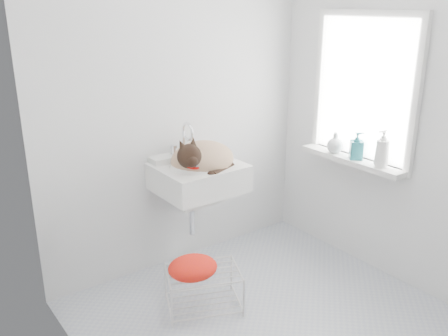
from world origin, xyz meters
TOP-DOWN VIEW (x-y plane):
  - floor at (0.00, 0.00)m, footprint 2.20×2.00m
  - back_wall at (0.00, 1.00)m, footprint 2.20×0.02m
  - right_wall at (1.10, 0.00)m, footprint 0.02×2.00m
  - left_wall at (-1.10, 0.00)m, footprint 0.02×2.00m
  - window_glass at (1.09, 0.20)m, footprint 0.01×0.80m
  - window_frame at (1.07, 0.20)m, footprint 0.04×0.90m
  - windowsill at (1.01, 0.20)m, footprint 0.16×0.88m
  - sink at (-0.01, 0.74)m, footprint 0.59×0.52m
  - faucet at (-0.01, 0.92)m, footprint 0.22×0.15m
  - cat at (0.00, 0.72)m, footprint 0.51×0.43m
  - wire_rack at (-0.26, 0.32)m, footprint 0.56×0.48m
  - towel at (-0.36, 0.30)m, footprint 0.38×0.31m
  - bottle_a at (1.00, -0.06)m, footprint 0.09×0.09m
  - bottle_b at (1.00, 0.16)m, footprint 0.13×0.13m
  - bottle_c at (1.00, 0.36)m, footprint 0.17×0.17m

SIDE VIEW (x-z plane):
  - floor at x=0.00m, z-range -0.01..0.01m
  - wire_rack at x=-0.26m, z-range 0.01..0.29m
  - towel at x=-0.36m, z-range 0.24..0.38m
  - windowsill at x=1.01m, z-range 0.81..0.85m
  - sink at x=-0.01m, z-range 0.73..0.97m
  - bottle_a at x=1.00m, z-range 0.74..0.96m
  - bottle_b at x=1.00m, z-range 0.75..0.95m
  - bottle_c at x=1.00m, z-range 0.77..0.93m
  - cat at x=0.00m, z-range 0.74..1.05m
  - faucet at x=-0.01m, z-range 0.88..1.10m
  - back_wall at x=0.00m, z-range 0.00..2.50m
  - right_wall at x=1.10m, z-range 0.00..2.50m
  - left_wall at x=-1.10m, z-range 0.00..2.50m
  - window_glass at x=1.09m, z-range 0.85..1.85m
  - window_frame at x=1.07m, z-range 0.80..1.90m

